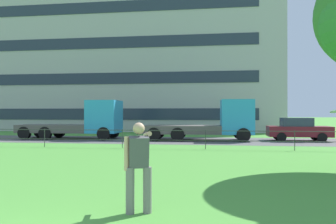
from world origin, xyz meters
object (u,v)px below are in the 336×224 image
object	(u,v)px
flatbed_truck_far_left	(85,122)
apartment_building_background	(136,53)
flatbed_truck_far_right	(215,122)
car_maroon_center	(298,129)
person_thrower	(139,164)

from	to	relation	value
flatbed_truck_far_left	apartment_building_background	distance (m)	17.37
flatbed_truck_far_right	car_maroon_center	size ratio (longest dim) A/B	1.83
car_maroon_center	apartment_building_background	size ratio (longest dim) A/B	0.13
flatbed_truck_far_right	person_thrower	bearing A→B (deg)	-94.77
flatbed_truck_far_left	flatbed_truck_far_right	size ratio (longest dim) A/B	0.99
person_thrower	car_maroon_center	bearing A→B (deg)	68.12
flatbed_truck_far_right	apartment_building_background	world-z (taller)	apartment_building_background
car_maroon_center	apartment_building_background	world-z (taller)	apartment_building_background
person_thrower	flatbed_truck_far_left	distance (m)	18.69
flatbed_truck_far_left	car_maroon_center	bearing A→B (deg)	0.87
flatbed_truck_far_left	flatbed_truck_far_right	world-z (taller)	same
flatbed_truck_far_right	apartment_building_background	distance (m)	19.74
person_thrower	flatbed_truck_far_left	bearing A→B (deg)	114.84
flatbed_truck_far_right	apartment_building_background	size ratio (longest dim) A/B	0.23
person_thrower	car_maroon_center	xyz separation A→B (m)	(6.90, 17.19, -0.13)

